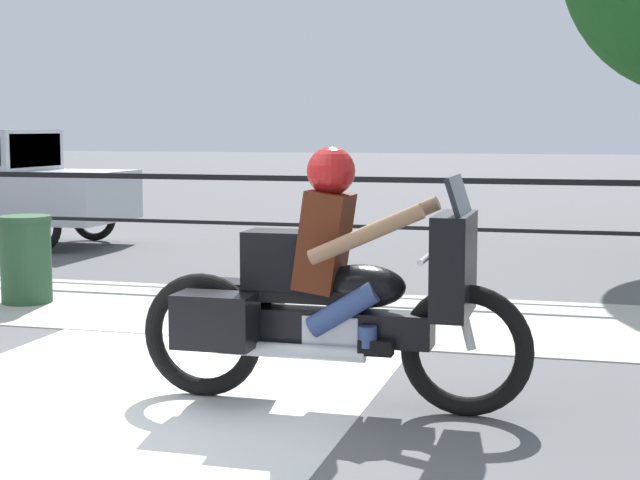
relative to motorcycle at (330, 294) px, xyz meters
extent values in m
plane|color=#565659|center=(-1.29, -0.62, -0.69)|extent=(120.00, 120.00, 0.00)
cube|color=#B7B2A8|center=(-1.29, 2.78, -0.68)|extent=(44.00, 2.40, 0.01)
cube|color=silver|center=(-1.24, -0.82, -0.68)|extent=(2.94, 6.00, 0.01)
cube|color=black|center=(-1.29, 4.41, 0.46)|extent=(36.00, 0.04, 0.06)
cube|color=black|center=(-1.29, 4.41, -0.04)|extent=(36.00, 0.03, 0.04)
cylinder|color=black|center=(-1.29, 4.41, -0.10)|extent=(0.05, 0.05, 1.17)
torus|color=black|center=(0.82, 0.00, -0.30)|extent=(0.78, 0.11, 0.78)
torus|color=black|center=(-0.82, 0.00, -0.30)|extent=(0.78, 0.11, 0.78)
cube|color=black|center=(0.00, 0.00, -0.20)|extent=(1.25, 0.22, 0.20)
cube|color=silver|center=(0.03, 0.00, -0.25)|extent=(0.34, 0.26, 0.26)
ellipsoid|color=black|center=(0.20, 0.00, 0.05)|extent=(0.53, 0.30, 0.26)
cube|color=black|center=(-0.16, 0.00, -0.01)|extent=(0.72, 0.28, 0.08)
cube|color=black|center=(0.74, 0.00, 0.20)|extent=(0.20, 0.61, 0.59)
cube|color=#1E232B|center=(0.76, 0.00, 0.60)|extent=(0.10, 0.52, 0.24)
cylinder|color=silver|center=(0.60, 0.00, 0.25)|extent=(0.04, 0.70, 0.04)
cylinder|color=silver|center=(-0.20, -0.16, -0.33)|extent=(0.90, 0.09, 0.09)
cube|color=black|center=(-0.64, -0.24, -0.15)|extent=(0.48, 0.28, 0.32)
cube|color=black|center=(-0.64, 0.24, -0.15)|extent=(0.48, 0.28, 0.32)
cylinder|color=silver|center=(0.79, 0.00, -0.05)|extent=(0.18, 0.06, 0.50)
cube|color=#4C1E0F|center=(-0.03, 0.00, 0.32)|extent=(0.32, 0.36, 0.62)
sphere|color=#8C6647|center=(0.01, 0.00, 0.72)|extent=(0.23, 0.23, 0.23)
sphere|color=#B21919|center=(0.01, 0.00, 0.74)|extent=(0.29, 0.29, 0.29)
cylinder|color=#33477A|center=(0.12, -0.15, -0.07)|extent=(0.44, 0.13, 0.34)
cylinder|color=#33477A|center=(0.27, -0.15, -0.22)|extent=(0.11, 0.11, 0.12)
cube|color=black|center=(0.32, -0.15, -0.28)|extent=(0.20, 0.10, 0.09)
cylinder|color=#33477A|center=(0.12, 0.15, -0.07)|extent=(0.44, 0.13, 0.34)
cylinder|color=#33477A|center=(0.27, 0.15, -0.22)|extent=(0.11, 0.11, 0.12)
cube|color=black|center=(0.32, 0.15, -0.28)|extent=(0.20, 0.10, 0.09)
cylinder|color=#8C6647|center=(0.28, -0.30, 0.40)|extent=(0.67, 0.09, 0.37)
cylinder|color=#8C6647|center=(0.28, 0.30, 0.40)|extent=(0.67, 0.09, 0.37)
cube|color=black|center=(-0.33, 0.00, 0.20)|extent=(0.37, 0.30, 0.35)
cube|color=#19232D|center=(-6.10, 6.76, 0.68)|extent=(0.04, 1.33, 0.47)
torus|color=black|center=(-5.63, 5.98, -0.32)|extent=(0.73, 0.11, 0.73)
torus|color=black|center=(-5.63, 7.54, -0.32)|extent=(0.73, 0.11, 0.73)
cylinder|color=#284C2D|center=(-3.69, 2.60, -0.29)|extent=(0.48, 0.48, 0.79)
cylinder|color=#284C2D|center=(-3.69, 2.60, 0.13)|extent=(0.50, 0.50, 0.06)
camera|label=1|loc=(1.47, -5.61, 0.99)|focal=55.00mm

